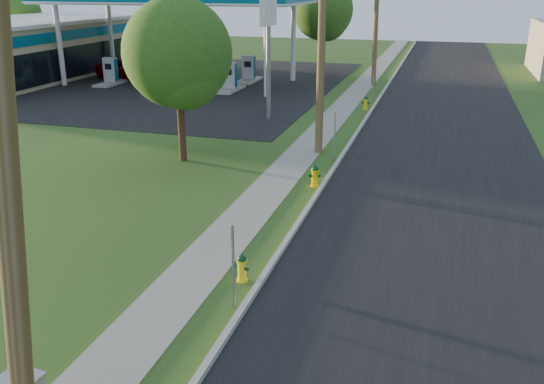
% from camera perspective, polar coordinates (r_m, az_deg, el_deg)
% --- Properties ---
extents(road, '(8.00, 120.00, 0.02)m').
position_cam_1_polar(road, '(17.66, 16.08, -3.54)').
color(road, black).
rests_on(road, ground).
extents(curb, '(0.15, 120.00, 0.15)m').
position_cam_1_polar(curb, '(18.03, 3.34, -2.03)').
color(curb, '#A4A096').
rests_on(curb, ground).
extents(sidewalk, '(1.50, 120.00, 0.03)m').
position_cam_1_polar(sidewalk, '(18.50, -1.95, -1.62)').
color(sidewalk, gray).
rests_on(sidewalk, ground).
extents(forecourt, '(26.00, 28.00, 0.02)m').
position_cam_1_polar(forecourt, '(43.85, -11.38, 10.67)').
color(forecourt, black).
rests_on(forecourt, ground).
extents(utility_pole_near, '(1.40, 0.32, 9.48)m').
position_cam_1_polar(utility_pole_near, '(7.46, -24.91, 2.36)').
color(utility_pole_near, brown).
rests_on(utility_pole_near, ground).
extents(utility_pole_mid, '(1.40, 0.32, 9.80)m').
position_cam_1_polar(utility_pole_mid, '(23.87, 4.96, 15.42)').
color(utility_pole_mid, brown).
rests_on(utility_pole_mid, ground).
extents(utility_pole_far, '(1.40, 0.32, 9.50)m').
position_cam_1_polar(utility_pole_far, '(41.63, 10.29, 16.90)').
color(utility_pole_far, brown).
rests_on(utility_pole_far, ground).
extents(sign_post_near, '(0.05, 0.04, 2.00)m').
position_cam_1_polar(sign_post_near, '(12.65, -3.85, -7.47)').
color(sign_post_near, gray).
rests_on(sign_post_near, ground).
extents(sign_post_mid, '(0.05, 0.04, 2.00)m').
position_cam_1_polar(sign_post_mid, '(23.39, 6.21, 5.45)').
color(sign_post_mid, gray).
rests_on(sign_post_mid, ground).
extents(sign_post_far, '(0.05, 0.04, 2.00)m').
position_cam_1_polar(sign_post_far, '(35.21, 9.96, 10.17)').
color(sign_post_far, gray).
rests_on(sign_post_far, ground).
extents(fuel_pump_nw, '(1.20, 3.20, 1.90)m').
position_cam_1_polar(fuel_pump_nw, '(43.27, -15.67, 11.16)').
color(fuel_pump_nw, '#A4A096').
rests_on(fuel_pump_nw, ground).
extents(fuel_pump_ne, '(1.20, 3.20, 1.90)m').
position_cam_1_polar(fuel_pump_ne, '(39.29, -4.22, 11.00)').
color(fuel_pump_ne, '#A4A096').
rests_on(fuel_pump_ne, ground).
extents(fuel_pump_sw, '(1.20, 3.20, 1.90)m').
position_cam_1_polar(fuel_pump_sw, '(46.67, -13.07, 11.98)').
color(fuel_pump_sw, '#A4A096').
rests_on(fuel_pump_sw, ground).
extents(fuel_pump_se, '(1.20, 3.20, 1.90)m').
position_cam_1_polar(fuel_pump_se, '(43.01, -2.31, 11.82)').
color(fuel_pump_se, '#A4A096').
rests_on(fuel_pump_se, ground).
extents(convenience_store, '(10.40, 22.40, 4.25)m').
position_cam_1_polar(convenience_store, '(49.64, -23.17, 13.01)').
color(convenience_store, tan).
rests_on(convenience_store, ground).
extents(price_pylon, '(0.34, 2.04, 6.85)m').
position_cam_1_polar(price_pylon, '(30.13, -0.36, 17.34)').
color(price_pylon, gray).
rests_on(price_pylon, ground).
extents(tree_verge, '(4.23, 4.23, 6.42)m').
position_cam_1_polar(tree_verge, '(22.91, -9.17, 12.99)').
color(tree_verge, '#38251A').
rests_on(tree_verge, ground).
extents(tree_lot, '(4.77, 4.77, 7.22)m').
position_cam_1_polar(tree_lot, '(47.69, 5.17, 17.30)').
color(tree_lot, '#38251A').
rests_on(tree_lot, ground).
extents(tree_back, '(4.10, 4.10, 6.22)m').
position_cam_1_polar(tree_back, '(60.92, -23.73, 15.74)').
color(tree_back, '#38251A').
rests_on(tree_back, ground).
extents(hydrant_near, '(0.38, 0.34, 0.73)m').
position_cam_1_polar(hydrant_near, '(14.01, -3.00, -7.53)').
color(hydrant_near, yellow).
rests_on(hydrant_near, ground).
extents(hydrant_mid, '(0.42, 0.37, 0.81)m').
position_cam_1_polar(hydrant_mid, '(20.43, 4.27, 1.59)').
color(hydrant_mid, '#F8CF00').
rests_on(hydrant_mid, ground).
extents(hydrant_far, '(0.42, 0.38, 0.81)m').
position_cam_1_polar(hydrant_far, '(33.57, 9.27, 8.70)').
color(hydrant_far, yellow).
rests_on(hydrant_far, ground).
extents(car_red, '(5.96, 4.03, 1.52)m').
position_cam_1_polar(car_red, '(45.40, -13.93, 11.74)').
color(car_red, maroon).
rests_on(car_red, ground).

